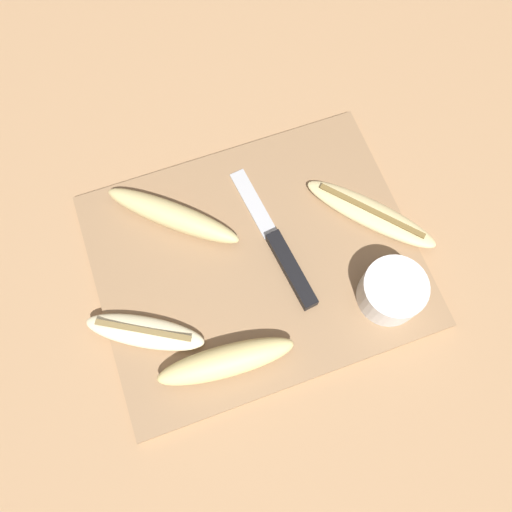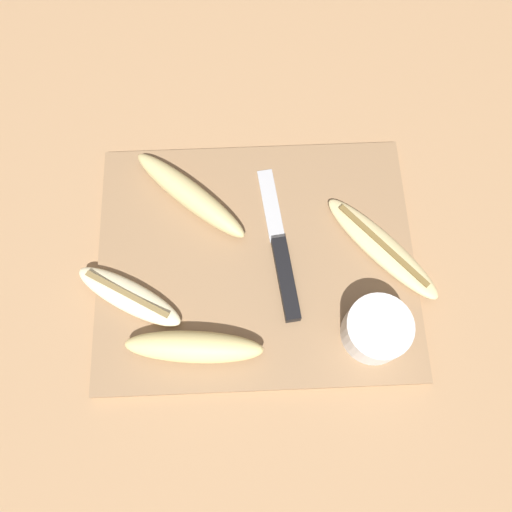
{
  "view_description": "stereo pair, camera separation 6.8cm",
  "coord_description": "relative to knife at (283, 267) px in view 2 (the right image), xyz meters",
  "views": [
    {
      "loc": [
        -0.08,
        -0.21,
        0.66
      ],
      "look_at": [
        0.0,
        0.0,
        0.02
      ],
      "focal_mm": 35.0,
      "sensor_mm": 36.0,
      "label": 1
    },
    {
      "loc": [
        -0.01,
        -0.22,
        0.66
      ],
      "look_at": [
        0.0,
        0.0,
        0.02
      ],
      "focal_mm": 35.0,
      "sensor_mm": 36.0,
      "label": 2
    }
  ],
  "objects": [
    {
      "name": "cutting_board",
      "position": [
        -0.04,
        0.02,
        -0.01
      ],
      "size": [
        0.44,
        0.35,
        0.01
      ],
      "color": "#997551",
      "rests_on": "ground_plane"
    },
    {
      "name": "banana_bright_far",
      "position": [
        -0.21,
        -0.03,
        0.0
      ],
      "size": [
        0.16,
        0.11,
        0.02
      ],
      "rotation": [
        0.0,
        0.0,
        1.05
      ],
      "color": "beige",
      "rests_on": "cutting_board"
    },
    {
      "name": "banana_mellow_near",
      "position": [
        0.14,
        0.02,
        0.0
      ],
      "size": [
        0.16,
        0.18,
        0.02
      ],
      "rotation": [
        0.0,
        0.0,
        0.72
      ],
      "color": "beige",
      "rests_on": "cutting_board"
    },
    {
      "name": "prep_bowl",
      "position": [
        0.11,
        -0.09,
        0.02
      ],
      "size": [
        0.08,
        0.08,
        0.05
      ],
      "color": "white",
      "rests_on": "cutting_board"
    },
    {
      "name": "ground_plane",
      "position": [
        -0.04,
        0.02,
        -0.02
      ],
      "size": [
        4.0,
        4.0,
        0.0
      ],
      "primitive_type": "plane",
      "color": "tan"
    },
    {
      "name": "knife",
      "position": [
        0.0,
        0.0,
        0.0
      ],
      "size": [
        0.05,
        0.23,
        0.02
      ],
      "rotation": [
        0.0,
        0.0,
        0.12
      ],
      "color": "black",
      "rests_on": "cutting_board"
    },
    {
      "name": "banana_spotted_left",
      "position": [
        -0.13,
        0.11,
        0.01
      ],
      "size": [
        0.17,
        0.16,
        0.03
      ],
      "rotation": [
        0.0,
        0.0,
        3.98
      ],
      "color": "#DBC684",
      "rests_on": "cutting_board"
    },
    {
      "name": "banana_golden_short",
      "position": [
        -0.12,
        -0.1,
        0.01
      ],
      "size": [
        0.18,
        0.06,
        0.04
      ],
      "rotation": [
        0.0,
        0.0,
        4.63
      ],
      "color": "#EDD689",
      "rests_on": "cutting_board"
    }
  ]
}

